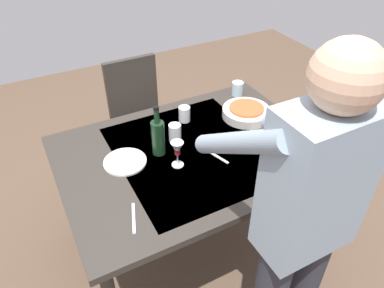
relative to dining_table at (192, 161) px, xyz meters
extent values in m
plane|color=brown|center=(0.00, 0.00, -0.70)|extent=(6.00, 6.00, 0.00)
cube|color=#332D28|center=(0.00, 0.00, 0.05)|extent=(1.45, 1.05, 0.04)
cube|color=#C6AD89|center=(0.00, 0.00, 0.07)|extent=(0.79, 0.89, 0.00)
cylinder|color=#332D28|center=(-0.65, -0.46, -0.33)|extent=(0.06, 0.06, 0.73)
cylinder|color=#332D28|center=(0.65, -0.46, -0.33)|extent=(0.06, 0.06, 0.73)
cylinder|color=#332D28|center=(-0.65, 0.46, -0.33)|extent=(0.06, 0.06, 0.73)
cube|color=black|center=(-0.01, -0.83, -0.25)|extent=(0.40, 0.40, 0.04)
cube|color=#332D28|center=(-0.01, -1.01, 0.00)|extent=(0.40, 0.04, 0.45)
cylinder|color=#332D28|center=(-0.18, -1.00, -0.47)|extent=(0.04, 0.04, 0.43)
cylinder|color=#332D28|center=(0.16, -1.00, -0.47)|extent=(0.04, 0.04, 0.43)
cylinder|color=#332D28|center=(-0.18, -0.66, -0.47)|extent=(0.04, 0.04, 0.43)
cylinder|color=#332D28|center=(0.16, -0.66, -0.47)|extent=(0.04, 0.04, 0.43)
cube|color=#8C9EAD|center=(-0.05, 0.81, 0.48)|extent=(0.36, 0.20, 0.60)
sphere|color=tan|center=(-0.05, 0.81, 0.88)|extent=(0.22, 0.22, 0.22)
cylinder|color=#8C9EAD|center=(0.12, 0.57, 0.56)|extent=(0.08, 0.52, 0.40)
cylinder|color=#8C9EAD|center=(-0.22, 0.57, 0.56)|extent=(0.08, 0.52, 0.40)
cylinder|color=black|center=(0.17, -0.07, 0.17)|extent=(0.07, 0.07, 0.20)
cylinder|color=black|center=(0.17, -0.07, 0.31)|extent=(0.03, 0.03, 0.08)
cylinder|color=black|center=(0.17, -0.07, 0.36)|extent=(0.03, 0.03, 0.02)
cylinder|color=white|center=(-0.63, 0.18, 0.08)|extent=(0.06, 0.06, 0.01)
cylinder|color=white|center=(-0.63, 0.18, 0.12)|extent=(0.01, 0.01, 0.07)
cone|color=white|center=(-0.63, 0.18, 0.19)|extent=(0.07, 0.07, 0.07)
cylinder|color=maroon|center=(-0.63, 0.18, 0.17)|extent=(0.03, 0.03, 0.03)
cylinder|color=white|center=(0.12, 0.07, 0.08)|extent=(0.06, 0.06, 0.01)
cylinder|color=white|center=(0.12, 0.07, 0.12)|extent=(0.01, 0.01, 0.07)
cone|color=white|center=(0.12, 0.07, 0.19)|extent=(0.07, 0.07, 0.07)
cylinder|color=maroon|center=(0.12, 0.07, 0.17)|extent=(0.03, 0.03, 0.03)
cylinder|color=silver|center=(-0.57, -0.41, 0.12)|extent=(0.08, 0.08, 0.09)
cylinder|color=silver|center=(0.04, -0.13, 0.13)|extent=(0.07, 0.07, 0.11)
cylinder|color=silver|center=(-0.10, -0.29, 0.12)|extent=(0.07, 0.07, 0.10)
cylinder|color=silver|center=(-0.47, -0.16, 0.10)|extent=(0.30, 0.30, 0.05)
cylinder|color=#C6562D|center=(-0.47, -0.16, 0.12)|extent=(0.22, 0.22, 0.03)
cylinder|color=silver|center=(0.36, -0.08, 0.08)|extent=(0.23, 0.23, 0.01)
cylinder|color=silver|center=(-0.38, 0.33, 0.08)|extent=(0.23, 0.23, 0.01)
cube|color=silver|center=(-0.09, 0.09, 0.08)|extent=(0.07, 0.20, 0.00)
cube|color=silver|center=(0.46, 0.31, 0.08)|extent=(0.07, 0.17, 0.00)
camera|label=1|loc=(0.74, 1.41, 1.34)|focal=34.19mm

